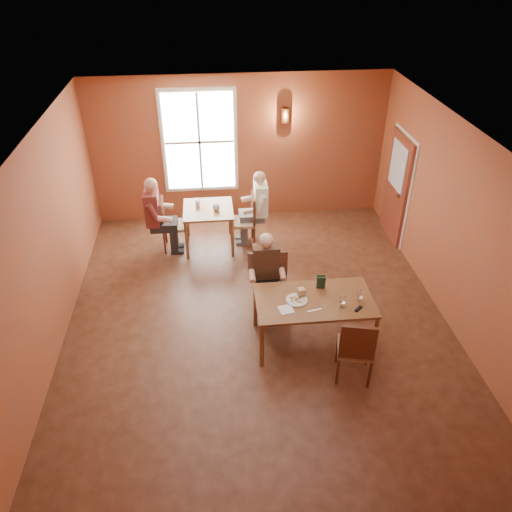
{
  "coord_description": "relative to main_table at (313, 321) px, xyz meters",
  "views": [
    {
      "loc": [
        -0.65,
        -6.16,
        5.26
      ],
      "look_at": [
        0.0,
        0.2,
        1.05
      ],
      "focal_mm": 35.0,
      "sensor_mm": 36.0,
      "label": 1
    }
  ],
  "objects": [
    {
      "name": "ground",
      "position": [
        -0.76,
        0.63,
        -0.4
      ],
      "size": [
        6.0,
        7.0,
        0.01
      ],
      "primitive_type": "cube",
      "color": "brown",
      "rests_on": "ground"
    },
    {
      "name": "wall_back",
      "position": [
        -0.76,
        4.13,
        1.1
      ],
      "size": [
        6.0,
        0.04,
        3.0
      ],
      "primitive_type": "cube",
      "color": "brown",
      "rests_on": "ground"
    },
    {
      "name": "wall_front",
      "position": [
        -0.76,
        -2.87,
        1.1
      ],
      "size": [
        6.0,
        0.04,
        3.0
      ],
      "primitive_type": "cube",
      "color": "brown",
      "rests_on": "ground"
    },
    {
      "name": "wall_left",
      "position": [
        -3.76,
        0.63,
        1.1
      ],
      "size": [
        0.04,
        7.0,
        3.0
      ],
      "primitive_type": "cube",
      "color": "brown",
      "rests_on": "ground"
    },
    {
      "name": "wall_right",
      "position": [
        2.24,
        0.63,
        1.1
      ],
      "size": [
        0.04,
        7.0,
        3.0
      ],
      "primitive_type": "cube",
      "color": "brown",
      "rests_on": "ground"
    },
    {
      "name": "ceiling",
      "position": [
        -0.76,
        0.63,
        2.6
      ],
      "size": [
        6.0,
        7.0,
        0.04
      ],
      "primitive_type": "cube",
      "color": "white",
      "rests_on": "wall_back"
    },
    {
      "name": "window",
      "position": [
        -1.56,
        4.08,
        1.3
      ],
      "size": [
        1.36,
        0.1,
        1.96
      ],
      "primitive_type": "cube",
      "color": "white",
      "rests_on": "wall_back"
    },
    {
      "name": "door",
      "position": [
        2.18,
        2.93,
        0.65
      ],
      "size": [
        0.12,
        1.04,
        2.1
      ],
      "primitive_type": "cube",
      "color": "maroon",
      "rests_on": "ground"
    },
    {
      "name": "wall_sconce",
      "position": [
        0.14,
        4.03,
        1.8
      ],
      "size": [
        0.16,
        0.16,
        0.28
      ],
      "primitive_type": "cylinder",
      "color": "brown",
      "rests_on": "wall_back"
    },
    {
      "name": "main_table",
      "position": [
        0.0,
        0.0,
        0.0
      ],
      "size": [
        1.7,
        0.95,
        0.8
      ],
      "primitive_type": null,
      "color": "brown",
      "rests_on": "ground"
    },
    {
      "name": "chair_diner_main",
      "position": [
        -0.5,
        0.65,
        0.14
      ],
      "size": [
        0.48,
        0.48,
        1.08
      ],
      "primitive_type": null,
      "rotation": [
        0.0,
        0.0,
        3.14
      ],
      "color": "#3C190B",
      "rests_on": "ground"
    },
    {
      "name": "diner_main",
      "position": [
        -0.5,
        0.62,
        0.27
      ],
      "size": [
        0.54,
        0.54,
        1.34
      ],
      "primitive_type": null,
      "rotation": [
        0.0,
        0.0,
        3.14
      ],
      "color": "#422B23",
      "rests_on": "ground"
    },
    {
      "name": "chair_empty",
      "position": [
        0.43,
        -0.73,
        0.13
      ],
      "size": [
        0.56,
        0.56,
        1.06
      ],
      "primitive_type": null,
      "rotation": [
        0.0,
        0.0,
        -0.23
      ],
      "color": "#3C1A0D",
      "rests_on": "ground"
    },
    {
      "name": "plate_food",
      "position": [
        -0.26,
        -0.0,
        0.42
      ],
      "size": [
        0.34,
        0.34,
        0.04
      ],
      "primitive_type": "cylinder",
      "rotation": [
        0.0,
        0.0,
        -0.08
      ],
      "color": "white",
      "rests_on": "main_table"
    },
    {
      "name": "sandwich",
      "position": [
        -0.18,
        0.08,
        0.46
      ],
      "size": [
        0.12,
        0.11,
        0.12
      ],
      "primitive_type": "cube",
      "rotation": [
        0.0,
        0.0,
        0.18
      ],
      "color": "tan",
      "rests_on": "main_table"
    },
    {
      "name": "goblet_b",
      "position": [
        0.62,
        -0.12,
        0.5
      ],
      "size": [
        0.1,
        0.1,
        0.21
      ],
      "primitive_type": null,
      "rotation": [
        0.0,
        0.0,
        0.2
      ],
      "color": "silver",
      "rests_on": "main_table"
    },
    {
      "name": "goblet_c",
      "position": [
        0.35,
        -0.21,
        0.5
      ],
      "size": [
        0.09,
        0.09,
        0.21
      ],
      "primitive_type": null,
      "rotation": [
        0.0,
        0.0,
        0.04
      ],
      "color": "white",
      "rests_on": "main_table"
    },
    {
      "name": "menu_stand",
      "position": [
        0.14,
        0.27,
        0.5
      ],
      "size": [
        0.13,
        0.07,
        0.21
      ],
      "primitive_type": "cube",
      "rotation": [
        0.0,
        0.0,
        -0.07
      ],
      "color": "#1A321E",
      "rests_on": "main_table"
    },
    {
      "name": "knife",
      "position": [
        -0.05,
        -0.24,
        0.4
      ],
      "size": [
        0.22,
        0.06,
        0.0
      ],
      "primitive_type": "cube",
      "rotation": [
        0.0,
        0.0,
        0.21
      ],
      "color": "silver",
      "rests_on": "main_table"
    },
    {
      "name": "napkin",
      "position": [
        -0.44,
        -0.19,
        0.4
      ],
      "size": [
        0.23,
        0.23,
        0.01
      ],
      "primitive_type": "cube",
      "rotation": [
        0.0,
        0.0,
        0.19
      ],
      "color": "white",
      "rests_on": "main_table"
    },
    {
      "name": "sunglasses",
      "position": [
        0.57,
        -0.28,
        0.41
      ],
      "size": [
        0.14,
        0.13,
        0.02
      ],
      "primitive_type": "cube",
      "rotation": [
        0.0,
        0.0,
        0.76
      ],
      "color": "black",
      "rests_on": "main_table"
    },
    {
      "name": "second_table",
      "position": [
        -1.46,
        2.89,
        0.01
      ],
      "size": [
        0.94,
        0.94,
        0.83
      ],
      "primitive_type": null,
      "color": "brown",
      "rests_on": "ground"
    },
    {
      "name": "chair_diner_white",
      "position": [
        -0.81,
        2.89,
        0.13
      ],
      "size": [
        0.47,
        0.47,
        1.05
      ],
      "primitive_type": null,
      "rotation": [
        0.0,
        0.0,
        1.57
      ],
      "color": "#572E11",
      "rests_on": "ground"
    },
    {
      "name": "diner_white",
      "position": [
        -0.78,
        2.89,
        0.32
      ],
      "size": [
        0.58,
        0.58,
        1.44
      ],
      "primitive_type": null,
      "rotation": [
        0.0,
        0.0,
        1.57
      ],
      "color": "silver",
      "rests_on": "ground"
    },
    {
      "name": "chair_diner_maroon",
      "position": [
        -2.11,
        2.89,
        0.13
      ],
      "size": [
        0.46,
        0.46,
        1.05
      ],
      "primitive_type": null,
      "rotation": [
        0.0,
        0.0,
        -1.57
      ],
      "color": "brown",
      "rests_on": "ground"
    },
    {
      "name": "diner_maroon",
      "position": [
        -2.14,
        2.89,
        0.35
      ],
      "size": [
        0.6,
        0.6,
        1.49
      ],
      "primitive_type": null,
      "rotation": [
        0.0,
        0.0,
        -1.57
      ],
      "color": "#551616",
      "rests_on": "ground"
    },
    {
      "name": "cup_a",
      "position": [
        -1.31,
        2.82,
        0.48
      ],
      "size": [
        0.16,
        0.16,
        0.1
      ],
      "primitive_type": "imported",
      "rotation": [
        0.0,
        0.0,
        -0.31
      ],
      "color": "white",
      "rests_on": "second_table"
    },
    {
      "name": "cup_b",
      "position": [
        -1.65,
        3.02,
        0.48
      ],
      "size": [
        0.14,
        0.14,
        0.1
      ],
      "primitive_type": "imported",
      "rotation": [
        0.0,
        0.0,
        -0.44
      ],
      "color": "white",
      "rests_on": "second_table"
    }
  ]
}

